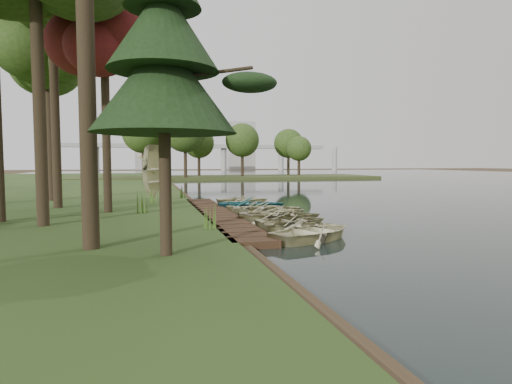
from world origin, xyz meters
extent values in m
plane|color=#3D2F1D|center=(0.00, 0.00, 0.00)|extent=(300.00, 300.00, 0.00)
cube|color=black|center=(30.00, 20.00, 0.03)|extent=(130.00, 200.00, 0.05)
cube|color=#362315|center=(-1.60, 0.00, 0.15)|extent=(1.60, 16.00, 0.30)
cube|color=#36401C|center=(8.00, 50.00, 0.23)|extent=(50.00, 14.00, 0.45)
cylinder|color=black|center=(-15.33, 50.00, 2.85)|extent=(0.50, 0.50, 4.80)
sphere|color=#324B19|center=(-15.33, 50.00, 6.45)|extent=(5.60, 5.60, 5.60)
cylinder|color=black|center=(-8.67, 50.00, 2.85)|extent=(0.50, 0.50, 4.80)
sphere|color=#324B19|center=(-8.67, 50.00, 6.45)|extent=(5.60, 5.60, 5.60)
cylinder|color=black|center=(-2.00, 50.00, 2.85)|extent=(0.50, 0.50, 4.80)
sphere|color=#324B19|center=(-2.00, 50.00, 6.45)|extent=(5.60, 5.60, 5.60)
cylinder|color=black|center=(4.67, 50.00, 2.85)|extent=(0.50, 0.50, 4.80)
sphere|color=#324B19|center=(4.67, 50.00, 6.45)|extent=(5.60, 5.60, 5.60)
cylinder|color=black|center=(11.33, 50.00, 2.85)|extent=(0.50, 0.50, 4.80)
sphere|color=#324B19|center=(11.33, 50.00, 6.45)|extent=(5.60, 5.60, 5.60)
cylinder|color=black|center=(18.00, 50.00, 2.85)|extent=(0.50, 0.50, 4.80)
sphere|color=#324B19|center=(18.00, 50.00, 6.45)|extent=(5.60, 5.60, 5.60)
cylinder|color=black|center=(24.67, 50.00, 2.85)|extent=(0.50, 0.50, 4.80)
sphere|color=#324B19|center=(24.67, 50.00, 6.45)|extent=(5.60, 5.60, 5.60)
cube|color=#A5A5A0|center=(10.00, 120.00, 8.00)|extent=(90.00, 4.00, 1.20)
cylinder|color=#A5A5A0|center=(-20.00, 120.00, 4.00)|extent=(1.80, 1.80, 8.00)
cylinder|color=#A5A5A0|center=(0.00, 120.00, 4.00)|extent=(1.80, 1.80, 8.00)
cylinder|color=#A5A5A0|center=(20.00, 120.00, 4.00)|extent=(1.80, 1.80, 8.00)
cylinder|color=#A5A5A0|center=(40.00, 120.00, 4.00)|extent=(1.80, 1.80, 8.00)
cylinder|color=#A5A5A0|center=(60.00, 120.00, 4.00)|extent=(1.80, 1.80, 8.00)
cube|color=#A5A5A0|center=(30.00, 140.00, 9.00)|extent=(10.00, 8.00, 18.00)
cube|color=#A5A5A0|center=(-5.00, 145.00, 6.00)|extent=(8.00, 8.00, 12.00)
imported|color=beige|center=(0.75, -6.90, 0.42)|extent=(4.28, 3.79, 0.73)
imported|color=beige|center=(0.97, -5.26, 0.37)|extent=(3.75, 3.30, 0.65)
imported|color=beige|center=(1.00, -3.81, 0.37)|extent=(3.33, 2.53, 0.65)
imported|color=beige|center=(0.89, -2.37, 0.44)|extent=(4.25, 3.46, 0.77)
imported|color=beige|center=(1.01, -1.46, 0.42)|extent=(4.29, 3.67, 0.75)
imported|color=beige|center=(1.13, 0.51, 0.43)|extent=(4.10, 3.30, 0.75)
imported|color=beige|center=(0.85, 1.67, 0.39)|extent=(3.84, 3.24, 0.68)
imported|color=teal|center=(0.87, 2.89, 0.44)|extent=(4.39, 3.66, 0.78)
imported|color=beige|center=(0.94, 4.32, 0.36)|extent=(3.61, 3.15, 0.62)
imported|color=beige|center=(1.10, 6.20, 0.40)|extent=(3.42, 2.48, 0.69)
imported|color=beige|center=(-4.53, 7.26, 0.67)|extent=(4.41, 4.16, 0.74)
cylinder|color=black|center=(-6.50, -7.82, 6.32)|extent=(0.48, 0.48, 12.05)
cylinder|color=black|center=(-8.86, -2.65, 5.70)|extent=(0.46, 0.46, 10.80)
cylinder|color=black|center=(-6.80, 1.49, 4.31)|extent=(0.40, 0.40, 8.03)
ellipsoid|color=maroon|center=(-6.80, 1.49, 8.33)|extent=(3.86, 3.86, 3.28)
cylinder|color=black|center=(-9.64, 4.40, 5.93)|extent=(0.47, 0.47, 11.26)
cylinder|color=black|center=(-10.89, 9.33, 4.99)|extent=(0.43, 0.43, 9.37)
ellipsoid|color=#324B19|center=(-10.89, 9.33, 9.67)|extent=(4.45, 4.45, 3.78)
cylinder|color=black|center=(-4.44, -9.24, 2.19)|extent=(0.32, 0.32, 3.78)
cone|color=black|center=(-4.44, -9.24, 4.84)|extent=(3.80, 3.80, 2.60)
cone|color=black|center=(-4.44, -9.24, 6.26)|extent=(2.90, 2.90, 2.25)
cone|color=#3F661E|center=(-2.60, -5.09, 0.76)|extent=(0.60, 0.60, 0.92)
cone|color=#3F661E|center=(-5.15, 0.73, 0.86)|extent=(0.60, 0.60, 1.13)
cone|color=#3F661E|center=(-4.67, 6.47, 0.74)|extent=(0.60, 0.60, 0.87)
cone|color=#3F661E|center=(-2.60, 9.26, 0.73)|extent=(0.60, 0.60, 0.87)
camera|label=1|loc=(-4.91, -20.77, 2.78)|focal=30.00mm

